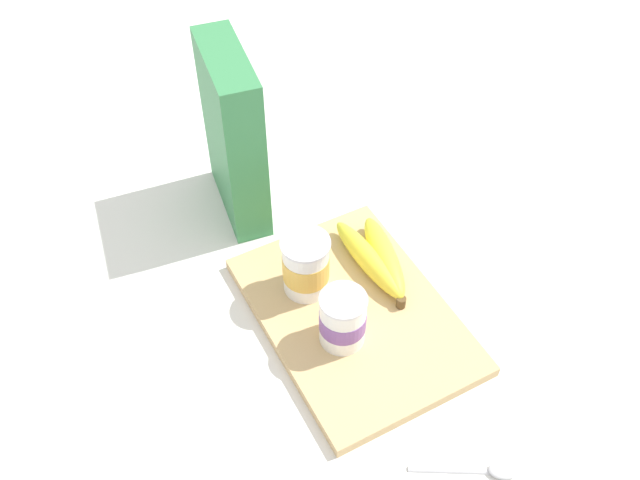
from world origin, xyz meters
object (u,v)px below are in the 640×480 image
yogurt_cup_front (343,319)px  spoon (481,470)px  cereal_box (234,136)px  banana_bunch (377,258)px  cutting_board (354,315)px  yogurt_cup_back (306,265)px

yogurt_cup_front → spoon: yogurt_cup_front is taller
cereal_box → banana_bunch: 0.29m
banana_bunch → cereal_box: bearing=26.2°
cutting_board → cereal_box: (0.30, 0.05, 0.13)m
cereal_box → banana_bunch: size_ratio=1.59×
cereal_box → spoon: (-0.57, -0.07, -0.14)m
cutting_board → spoon: (-0.27, -0.02, -0.00)m
banana_bunch → spoon: banana_bunch is taller
yogurt_cup_back → yogurt_cup_front: bearing=-178.8°
cutting_board → banana_bunch: banana_bunch is taller
yogurt_cup_front → yogurt_cup_back: 0.10m
cereal_box → spoon: cereal_box is taller
yogurt_cup_front → spoon: bearing=-166.3°
yogurt_cup_front → banana_bunch: 0.14m
cereal_box → banana_bunch: (-0.24, -0.12, -0.11)m
cutting_board → banana_bunch: bearing=-51.0°
spoon → cereal_box: bearing=6.8°
cutting_board → yogurt_cup_front: size_ratio=4.04×
cutting_board → banana_bunch: size_ratio=1.96×
cereal_box → yogurt_cup_back: 0.24m
cutting_board → yogurt_cup_front: 0.07m
cutting_board → banana_bunch: (0.06, -0.07, 0.03)m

